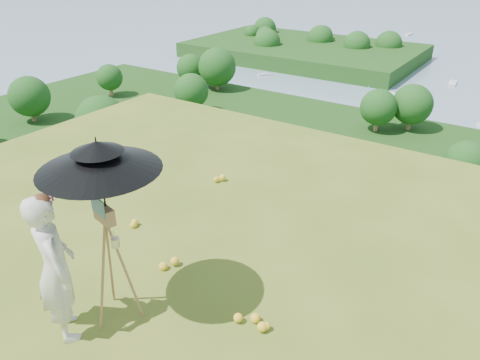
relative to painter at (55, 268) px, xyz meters
The scene contains 9 objects.
ground 1.49m from the painter, 47.65° to the left, with size 14.00×14.00×0.00m, color #556E1F.
forest_slope 46.72m from the painter, 88.75° to the left, with size 140.00×56.00×22.00m, color #1D3E11.
peninsula 175.20m from the painter, 115.46° to the left, with size 90.00×60.00×12.00m, color #1D3E11, non-canonical shape.
slope_trees 39.25m from the painter, 88.75° to the left, with size 110.00×50.00×6.00m, color #164C18, non-canonical shape.
wildflowers 1.61m from the painter, 54.79° to the left, with size 10.00×10.50×0.12m, color yellow, non-canonical shape.
painter is the anchor object (origin of this frame).
field_easel 0.62m from the painter, 59.63° to the left, with size 0.65×0.65×1.71m, color #9C6F41, non-canonical shape.
sun_umbrella 1.16m from the painter, 60.15° to the left, with size 1.34×1.34×0.99m, color black, non-canonical shape.
painter_cap 0.88m from the painter, 90.00° to the left, with size 0.21×0.25×0.10m, color pink, non-canonical shape.
Camera 1 is at (3.30, -3.20, 4.19)m, focal length 35.00 mm.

